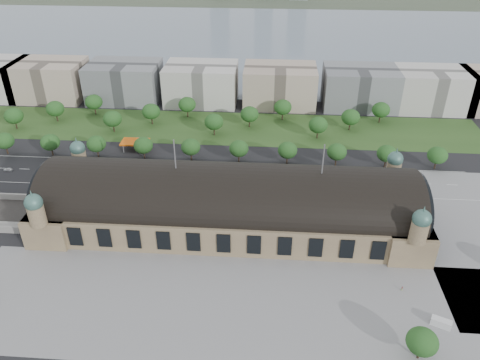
# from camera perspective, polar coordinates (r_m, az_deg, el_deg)

# --- Properties ---
(ground) EXTENTS (900.00, 900.00, 0.00)m
(ground) POSITION_cam_1_polar(r_m,az_deg,el_deg) (190.20, -1.34, -5.46)
(ground) COLOR black
(ground) RESTS_ON ground
(station) EXTENTS (150.00, 48.40, 44.30)m
(station) POSITION_cam_1_polar(r_m,az_deg,el_deg) (184.28, -1.38, -2.89)
(station) COLOR #92805B
(station) RESTS_ON ground
(plaza_south) EXTENTS (190.00, 48.00, 0.12)m
(plaza_south) POSITION_cam_1_polar(r_m,az_deg,el_deg) (156.56, 0.89, -15.21)
(plaza_south) COLOR gray
(plaza_south) RESTS_ON ground
(road_slab) EXTENTS (260.00, 26.00, 0.10)m
(road_slab) POSITION_cam_1_polar(r_m,az_deg,el_deg) (224.07, -5.54, 0.56)
(road_slab) COLOR black
(road_slab) RESTS_ON ground
(grass_belt) EXTENTS (300.00, 45.00, 0.10)m
(grass_belt) POSITION_cam_1_polar(r_m,az_deg,el_deg) (271.71, -2.69, 6.39)
(grass_belt) COLOR #2C4D1E
(grass_belt) RESTS_ON ground
(petrol_station) EXTENTS (14.00, 13.00, 5.05)m
(petrol_station) POSITION_cam_1_polar(r_m,az_deg,el_deg) (253.44, -12.22, 4.53)
(petrol_station) COLOR #E85F0D
(petrol_station) RESTS_ON ground
(lake) EXTENTS (700.00, 320.00, 0.08)m
(lake) POSITION_cam_1_polar(r_m,az_deg,el_deg) (464.42, 2.21, 16.90)
(lake) COLOR slate
(lake) RESTS_ON ground
(far_shore) EXTENTS (700.00, 120.00, 0.14)m
(far_shore) POSITION_cam_1_polar(r_m,az_deg,el_deg) (660.13, 2.94, 21.12)
(far_shore) COLOR #44513D
(far_shore) RESTS_ON ground
(office_1) EXTENTS (45.00, 32.00, 24.00)m
(office_1) POSITION_cam_1_polar(r_m,az_deg,el_deg) (335.73, -22.21, 11.23)
(office_1) COLOR #B9A592
(office_1) RESTS_ON ground
(office_2) EXTENTS (45.00, 32.00, 24.00)m
(office_2) POSITION_cam_1_polar(r_m,az_deg,el_deg) (317.27, -13.89, 11.55)
(office_2) COLOR gray
(office_2) RESTS_ON ground
(office_3) EXTENTS (45.00, 32.00, 24.00)m
(office_3) POSITION_cam_1_polar(r_m,az_deg,el_deg) (305.96, -4.73, 11.63)
(office_3) COLOR silver
(office_3) RESTS_ON ground
(office_4) EXTENTS (45.00, 32.00, 24.00)m
(office_4) POSITION_cam_1_polar(r_m,az_deg,el_deg) (302.59, 4.86, 11.40)
(office_4) COLOR #B9A592
(office_4) RESTS_ON ground
(office_5) EXTENTS (45.00, 32.00, 24.00)m
(office_5) POSITION_cam_1_polar(r_m,az_deg,el_deg) (307.43, 14.38, 10.86)
(office_5) COLOR gray
(office_5) RESTS_ON ground
(office_6) EXTENTS (45.00, 32.00, 24.00)m
(office_6) POSITION_cam_1_polar(r_m,az_deg,el_deg) (318.50, 22.48, 10.17)
(office_6) COLOR silver
(office_6) RESTS_ON ground
(tree_row_0) EXTENTS (9.60, 9.60, 11.52)m
(tree_row_0) POSITION_cam_1_polar(r_m,az_deg,el_deg) (267.61, -26.79, 4.28)
(tree_row_0) COLOR #2D2116
(tree_row_0) RESTS_ON ground
(tree_row_1) EXTENTS (9.60, 9.60, 11.52)m
(tree_row_1) POSITION_cam_1_polar(r_m,az_deg,el_deg) (256.30, -22.15, 4.27)
(tree_row_1) COLOR #2D2116
(tree_row_1) RESTS_ON ground
(tree_row_2) EXTENTS (9.60, 9.60, 11.52)m
(tree_row_2) POSITION_cam_1_polar(r_m,az_deg,el_deg) (246.80, -17.11, 4.23)
(tree_row_2) COLOR #2D2116
(tree_row_2) RESTS_ON ground
(tree_row_3) EXTENTS (9.60, 9.60, 11.52)m
(tree_row_3) POSITION_cam_1_polar(r_m,az_deg,el_deg) (239.35, -11.72, 4.14)
(tree_row_3) COLOR #2D2116
(tree_row_3) RESTS_ON ground
(tree_row_4) EXTENTS (9.60, 9.60, 11.52)m
(tree_row_4) POSITION_cam_1_polar(r_m,az_deg,el_deg) (234.13, -6.03, 4.02)
(tree_row_4) COLOR #2D2116
(tree_row_4) RESTS_ON ground
(tree_row_5) EXTENTS (9.60, 9.60, 11.52)m
(tree_row_5) POSITION_cam_1_polar(r_m,az_deg,el_deg) (231.29, -0.15, 3.84)
(tree_row_5) COLOR #2D2116
(tree_row_5) RESTS_ON ground
(tree_row_6) EXTENTS (9.60, 9.60, 11.52)m
(tree_row_6) POSITION_cam_1_polar(r_m,az_deg,el_deg) (230.93, 5.81, 3.63)
(tree_row_6) COLOR #2D2116
(tree_row_6) RESTS_ON ground
(tree_row_7) EXTENTS (9.60, 9.60, 11.52)m
(tree_row_7) POSITION_cam_1_polar(r_m,az_deg,el_deg) (233.05, 11.72, 3.37)
(tree_row_7) COLOR #2D2116
(tree_row_7) RESTS_ON ground
(tree_row_8) EXTENTS (9.60, 9.60, 11.52)m
(tree_row_8) POSITION_cam_1_polar(r_m,az_deg,el_deg) (237.59, 17.47, 3.09)
(tree_row_8) COLOR #2D2116
(tree_row_8) RESTS_ON ground
(tree_row_9) EXTENTS (9.60, 9.60, 11.52)m
(tree_row_9) POSITION_cam_1_polar(r_m,az_deg,el_deg) (244.41, 22.94, 2.80)
(tree_row_9) COLOR #2D2116
(tree_row_9) RESTS_ON ground
(tree_belt_0) EXTENTS (10.40, 10.40, 12.48)m
(tree_belt_0) POSITION_cam_1_polar(r_m,az_deg,el_deg) (295.81, -25.87, 7.05)
(tree_belt_0) COLOR #2D2116
(tree_belt_0) RESTS_ON ground
(tree_belt_1) EXTENTS (10.40, 10.40, 12.48)m
(tree_belt_1) POSITION_cam_1_polar(r_m,az_deg,el_deg) (296.86, -21.62, 8.09)
(tree_belt_1) COLOR #2D2116
(tree_belt_1) RESTS_ON ground
(tree_belt_2) EXTENTS (10.40, 10.40, 12.48)m
(tree_belt_2) POSITION_cam_1_polar(r_m,az_deg,el_deg) (299.60, -17.40, 9.07)
(tree_belt_2) COLOR #2D2116
(tree_belt_2) RESTS_ON ground
(tree_belt_3) EXTENTS (10.40, 10.40, 12.48)m
(tree_belt_3) POSITION_cam_1_polar(r_m,az_deg,el_deg) (272.34, -15.29, 7.21)
(tree_belt_3) COLOR #2D2116
(tree_belt_3) RESTS_ON ground
(tree_belt_4) EXTENTS (10.40, 10.40, 12.48)m
(tree_belt_4) POSITION_cam_1_polar(r_m,az_deg,el_deg) (277.41, -10.79, 8.21)
(tree_belt_4) COLOR #2D2116
(tree_belt_4) RESTS_ON ground
(tree_belt_5) EXTENTS (10.40, 10.40, 12.48)m
(tree_belt_5) POSITION_cam_1_polar(r_m,az_deg,el_deg) (284.17, -6.47, 9.13)
(tree_belt_5) COLOR #2D2116
(tree_belt_5) RESTS_ON ground
(tree_belt_6) EXTENTS (10.40, 10.40, 12.48)m
(tree_belt_6) POSITION_cam_1_polar(r_m,az_deg,el_deg) (259.48, -3.20, 7.10)
(tree_belt_6) COLOR #2D2116
(tree_belt_6) RESTS_ON ground
(tree_belt_7) EXTENTS (10.40, 10.40, 12.48)m
(tree_belt_7) POSITION_cam_1_polar(r_m,az_deg,el_deg) (268.85, 1.17, 8.02)
(tree_belt_7) COLOR #2D2116
(tree_belt_7) RESTS_ON ground
(tree_belt_8) EXTENTS (10.40, 10.40, 12.48)m
(tree_belt_8) POSITION_cam_1_polar(r_m,az_deg,el_deg) (279.72, 5.24, 8.84)
(tree_belt_8) COLOR #2D2116
(tree_belt_8) RESTS_ON ground
(tree_belt_9) EXTENTS (10.40, 10.40, 12.48)m
(tree_belt_9) POSITION_cam_1_polar(r_m,az_deg,el_deg) (258.82, 9.51, 6.64)
(tree_belt_9) COLOR #2D2116
(tree_belt_9) RESTS_ON ground
(tree_belt_10) EXTENTS (10.40, 10.40, 12.48)m
(tree_belt_10) POSITION_cam_1_polar(r_m,az_deg,el_deg) (272.22, 13.34, 7.47)
(tree_belt_10) COLOR #2D2116
(tree_belt_10) RESTS_ON ground
(tree_belt_11) EXTENTS (10.40, 10.40, 12.48)m
(tree_belt_11) POSITION_cam_1_polar(r_m,az_deg,el_deg) (286.77, 16.81, 8.19)
(tree_belt_11) COLOR #2D2116
(tree_belt_11) RESTS_ON ground
(tree_plaza_s) EXTENTS (9.00, 9.00, 10.64)m
(tree_plaza_s) POSITION_cam_1_polar(r_m,az_deg,el_deg) (147.52, 21.33, -17.89)
(tree_plaza_s) COLOR #2D2116
(tree_plaza_s) RESTS_ON ground
(traffic_car_0) EXTENTS (4.30, 1.81, 1.45)m
(traffic_car_0) POSITION_cam_1_polar(r_m,az_deg,el_deg) (253.08, -26.42, 1.17)
(traffic_car_0) COLOR white
(traffic_car_0) RESTS_ON ground
(traffic_car_2) EXTENTS (6.16, 3.46, 1.63)m
(traffic_car_2) POSITION_cam_1_polar(r_m,az_deg,el_deg) (229.48, -12.31, 0.96)
(traffic_car_2) COLOR black
(traffic_car_2) RESTS_ON ground
(traffic_car_3) EXTENTS (4.95, 2.49, 1.38)m
(traffic_car_3) POSITION_cam_1_polar(r_m,az_deg,el_deg) (233.12, -7.12, 1.94)
(traffic_car_3) COLOR maroon
(traffic_car_3) RESTS_ON ground
(traffic_car_4) EXTENTS (4.70, 2.10, 1.57)m
(traffic_car_4) POSITION_cam_1_polar(r_m,az_deg,el_deg) (217.56, 1.21, -0.05)
(traffic_car_4) COLOR #161E3E
(traffic_car_4) RESTS_ON ground
(traffic_car_5) EXTENTS (4.26, 1.89, 1.36)m
(traffic_car_5) POSITION_cam_1_polar(r_m,az_deg,el_deg) (232.09, 11.97, 1.32)
(traffic_car_5) COLOR #525459
(traffic_car_5) RESTS_ON ground
(traffic_car_6) EXTENTS (5.46, 2.96, 1.45)m
(traffic_car_6) POSITION_cam_1_polar(r_m,az_deg,el_deg) (228.86, 21.10, -0.67)
(traffic_car_6) COLOR white
(traffic_car_6) RESTS_ON ground
(parked_car_0) EXTENTS (4.05, 3.53, 1.32)m
(parked_car_0) POSITION_cam_1_polar(r_m,az_deg,el_deg) (224.07, -17.03, -0.59)
(parked_car_0) COLOR black
(parked_car_0) RESTS_ON ground
(parked_car_1) EXTENTS (6.03, 4.85, 1.52)m
(parked_car_1) POSITION_cam_1_polar(r_m,az_deg,el_deg) (223.92, -17.82, -0.73)
(parked_car_1) COLOR maroon
(parked_car_1) RESTS_ON ground
(parked_car_2) EXTENTS (4.99, 4.22, 1.37)m
(parked_car_2) POSITION_cam_1_polar(r_m,az_deg,el_deg) (219.02, -13.75, -0.84)
(parked_car_2) COLOR #1C224F
(parked_car_2) RESTS_ON ground
(parked_car_3) EXTENTS (4.31, 3.14, 1.36)m
(parked_car_3) POSITION_cam_1_polar(r_m,az_deg,el_deg) (215.91, -13.54, -1.31)
(parked_car_3) COLOR #515458
(parked_car_3) RESTS_ON ground
(parked_car_4) EXTENTS (4.74, 3.54, 1.49)m
(parked_car_4) POSITION_cam_1_polar(r_m,az_deg,el_deg) (214.36, -8.36, -0.94)
(parked_car_4) COLOR #BCBCBE
(parked_car_4) RESTS_ON ground
(parked_car_5) EXTENTS (5.70, 4.94, 1.46)m
(parked_car_5) POSITION_cam_1_polar(r_m,az_deg,el_deg) (219.35, -13.47, -0.73)
(parked_car_5) COLOR #96999E
(parked_car_5) RESTS_ON ground
(parked_car_6) EXTENTS (5.44, 4.51, 1.49)m
(parked_car_6) POSITION_cam_1_polar(r_m,az_deg,el_deg) (214.30, -12.11, -1.36)
(parked_car_6) COLOR black
(parked_car_6) RESTS_ON ground
(bus_west) EXTENTS (13.49, 3.25, 3.75)m
(bus_west) POSITION_cam_1_polar(r_m,az_deg,el_deg) (215.34, -2.36, -0.09)
(bus_west) COLOR #D52242
(bus_west) RESTS_ON ground
(bus_mid) EXTENTS (12.77, 3.12, 3.55)m
(bus_mid) POSITION_cam_1_polar(r_m,az_deg,el_deg) (211.62, -1.14, -0.71)
(bus_mid) COLOR silver
(bus_mid) RESTS_ON ground
(bus_east) EXTENTS (12.18, 3.30, 3.36)m
(bus_east) POSITION_cam_1_polar(r_m,az_deg,el_deg) (215.52, 6.50, -0.32)
(bus_east) COLOR silver
(bus_east) RESTS_ON ground
(van_south) EXTENTS (6.52, 4.70, 2.63)m
(van_south) POSITION_cam_1_polar(r_m,az_deg,el_deg) (162.55, 23.20, -15.68)
(van_south) COLOR silver
(van_south) RESTS_ON ground
(pedestrian_0) EXTENTS (0.89, 0.64, 1.63)m
(pedestrian_0) POSITION_cam_1_polar(r_m,az_deg,el_deg) (170.17, 19.15, -12.40)
(pedestrian_0) COLOR gray
(pedestrian_0) RESTS_ON ground
(pedestrian_4) EXTENTS (1.23, 0.92, 1.75)m
(pedestrian_4) POSITION_cam_1_polar(r_m,az_deg,el_deg) (156.95, 22.05, -17.62)
(pedestrian_4) COLOR gray
(pedestrian_4) RESTS_ON ground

